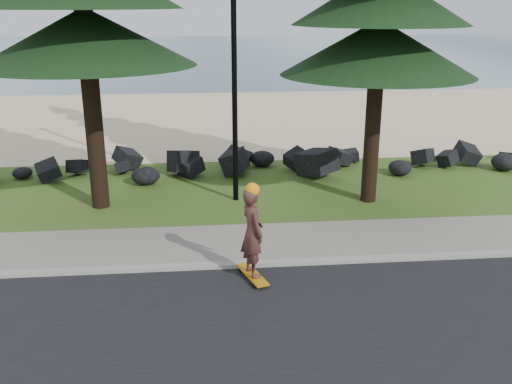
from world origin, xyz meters
The scene contains 9 objects.
ground centered at (0.00, 0.00, 0.00)m, with size 160.00×160.00×0.00m, color #325219.
road centered at (0.00, -4.50, 0.01)m, with size 160.00×7.00×0.02m, color black.
kerb centered at (0.00, -0.90, 0.05)m, with size 160.00×0.20×0.10m, color #9B968C.
sidewalk centered at (0.00, 0.20, 0.04)m, with size 160.00×2.00×0.08m, color gray.
beach_sand centered at (0.00, 14.50, 0.01)m, with size 160.00×15.00×0.01m, color beige.
ocean centered at (0.00, 51.00, 0.00)m, with size 160.00×58.00×0.01m, color #335361.
seawall_boulders centered at (0.00, 5.60, 0.00)m, with size 60.00×2.40×1.10m, color black, non-canonical shape.
lamp_post centered at (0.00, 3.20, 4.13)m, with size 0.25×0.14×8.14m.
skateboarder centered at (0.04, -1.44, 0.96)m, with size 0.59×1.05×1.91m.
Camera 1 is at (-0.82, -11.17, 5.03)m, focal length 40.00 mm.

